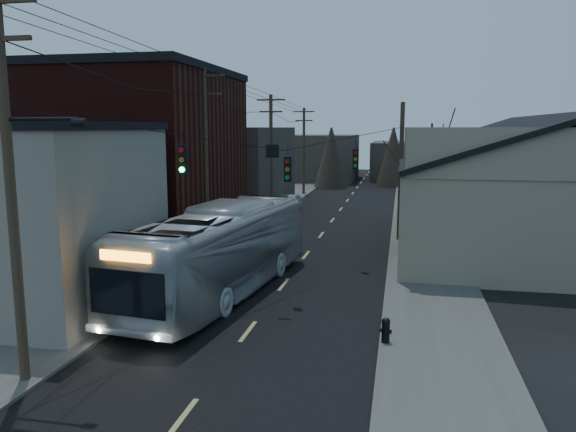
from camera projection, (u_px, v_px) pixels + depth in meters
name	position (u px, v px, depth m)	size (l,w,h in m)	color
road_surface	(329.00, 225.00, 40.70)	(9.00, 110.00, 0.02)	black
sidewalk_left	(243.00, 221.00, 41.96)	(4.00, 110.00, 0.12)	#474744
sidewalk_right	(421.00, 227.00, 39.42)	(4.00, 110.00, 0.12)	#474744
building_clapboard	(28.00, 219.00, 21.59)	(8.00, 8.00, 7.00)	gray
building_brick	(135.00, 163.00, 32.20)	(10.00, 12.00, 10.00)	#330F0B
building_left_far	(228.00, 169.00, 47.82)	(9.00, 14.00, 7.00)	#39332D
warehouse	(539.00, 201.00, 32.89)	(16.16, 20.60, 7.73)	gray
building_far_left	(318.00, 158.00, 75.29)	(10.00, 12.00, 6.00)	#39332D
building_far_right	(416.00, 160.00, 77.66)	(12.00, 14.00, 5.00)	#39332D
bare_tree	(429.00, 193.00, 29.18)	(0.40, 0.40, 7.20)	black
utility_lines	(268.00, 161.00, 34.87)	(11.24, 45.28, 10.50)	#382B1E
bus	(219.00, 251.00, 23.50)	(3.11, 13.31, 3.71)	#AAB1B6
parked_car	(288.00, 203.00, 47.37)	(1.41, 4.04, 1.33)	#9FA1A6
fire_hydrant	(386.00, 329.00, 18.08)	(0.40, 0.28, 0.83)	black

